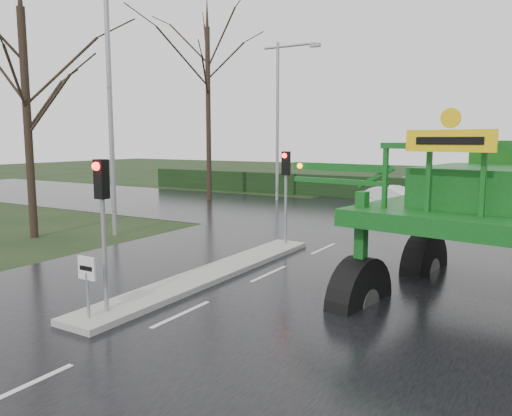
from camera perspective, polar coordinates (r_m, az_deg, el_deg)
The scene contains 14 objects.
ground at distance 11.66m, azimuth -8.50°, elevation -12.01°, with size 140.00×140.00×0.00m, color black.
road_main at distance 20.11m, azimuth 10.00°, elevation -3.59°, with size 14.00×80.00×0.02m, color black.
road_cross at distance 25.71m, azimuth 14.84°, elevation -1.25°, with size 80.00×12.00×0.02m, color black.
median_island at distance 14.66m, azimuth -4.93°, elevation -7.46°, with size 1.20×10.00×0.16m, color gray.
hedge_row at distance 33.33m, azimuth 18.77°, elevation 1.90°, with size 44.00×0.90×1.50m, color black.
keep_left_sign at distance 11.22m, azimuth -18.75°, elevation -7.49°, with size 0.50×0.07×1.35m.
traffic_signal_near at distance 11.24m, azimuth -17.18°, elevation 0.58°, with size 0.26×0.33×3.52m.
traffic_signal_mid at distance 18.02m, azimuth 3.42°, elevation 3.50°, with size 0.26×0.33×3.52m.
street_light_left_near at distance 21.08m, azimuth -15.83°, elevation 13.11°, with size 3.85×0.30×10.00m.
street_light_left_far at distance 32.31m, azimuth 2.96°, elevation 11.44°, with size 3.85×0.30×10.00m.
tree_left_near at distance 21.99m, azimuth -24.84°, elevation 12.08°, with size 6.30×6.30×10.85m.
tree_left_far at distance 33.02m, azimuth -5.51°, elevation 13.35°, with size 7.70×7.70×13.26m.
crop_sprayer at distance 12.26m, azimuth 12.65°, elevation 1.83°, with size 10.13×7.01×5.71m.
white_sedan at distance 29.13m, azimuth 15.60°, elevation -0.25°, with size 1.41×4.05×1.33m, color silver.
Camera 1 is at (7.05, -8.41, 3.93)m, focal length 35.00 mm.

